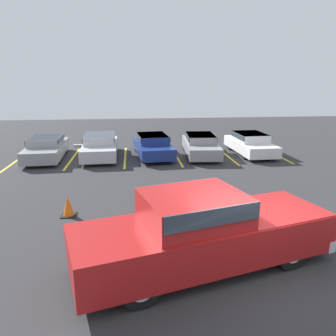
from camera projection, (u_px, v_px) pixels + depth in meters
The scene contains 15 objects.
ground_plane at pixel (248, 268), 7.54m from camera, with size 60.00×60.00×0.00m, color #2D2D30.
stall_stripe_a at pixel (18, 160), 17.67m from camera, with size 0.12×5.13×0.01m, color yellow.
stall_stripe_b at pixel (73, 158), 17.98m from camera, with size 0.12×5.13×0.01m, color yellow.
stall_stripe_c at pixel (125, 157), 18.29m from camera, with size 0.12×5.13×0.01m, color yellow.
stall_stripe_d at pixel (176, 156), 18.59m from camera, with size 0.12×5.13×0.01m, color yellow.
stall_stripe_e at pixel (225, 154), 18.90m from camera, with size 0.12×5.13×0.01m, color yellow.
stall_stripe_f at pixel (273, 153), 19.21m from camera, with size 0.12×5.13×0.01m, color yellow.
pickup_truck at pixel (205, 230), 7.43m from camera, with size 6.29×3.47×1.81m.
parked_sedan_a at pixel (46, 147), 17.83m from camera, with size 2.02×4.68×1.19m.
parked_sedan_b at pixel (100, 145), 18.12m from camera, with size 1.92×4.57×1.26m.
parked_sedan_c at pixel (153, 145), 18.42m from camera, with size 2.15×4.65×1.20m.
parked_sedan_d at pixel (200, 144), 18.67m from camera, with size 2.05×4.83×1.18m.
parked_sedan_e at pixel (250, 143), 18.98m from camera, with size 1.88×4.47×1.20m.
traffic_cone at pixel (68, 206), 10.36m from camera, with size 0.46×0.46×0.67m.
wheel_stop_curb at pixel (89, 145), 21.16m from camera, with size 1.92×0.20×0.14m, color #B7B2A8.
Camera 1 is at (-2.57, -6.43, 4.21)m, focal length 35.00 mm.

